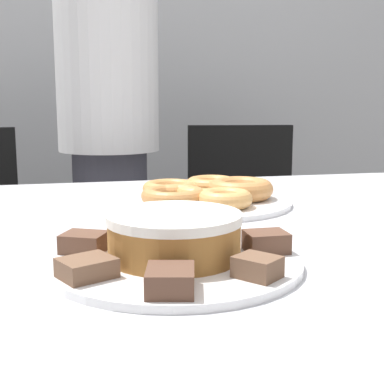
{
  "coord_description": "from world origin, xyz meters",
  "views": [
    {
      "loc": [
        -0.19,
        -0.84,
        0.97
      ],
      "look_at": [
        -0.0,
        -0.0,
        0.82
      ],
      "focal_mm": 50.0,
      "sensor_mm": 36.0,
      "label": 1
    }
  ],
  "objects": [
    {
      "name": "lamington_0",
      "position": [
        0.01,
        -0.29,
        0.79
      ],
      "size": [
        0.06,
        0.06,
        0.02
      ],
      "rotation": [
        0.0,
        0.0,
        5.39
      ],
      "color": "brown",
      "rests_on": "plate_cake"
    },
    {
      "name": "donut_5",
      "position": [
        0.0,
        0.16,
        0.79
      ],
      "size": [
        0.13,
        0.13,
        0.03
      ],
      "color": "#C68447",
      "rests_on": "plate_donuts"
    },
    {
      "name": "plate_donuts",
      "position": [
        0.07,
        0.19,
        0.77
      ],
      "size": [
        0.35,
        0.35,
        0.01
      ],
      "color": "white",
      "rests_on": "table"
    },
    {
      "name": "donut_3",
      "position": [
        0.1,
        0.25,
        0.79
      ],
      "size": [
        0.11,
        0.11,
        0.04
      ],
      "color": "#D18E4C",
      "rests_on": "plate_donuts"
    },
    {
      "name": "donut_1",
      "position": [
        0.09,
        0.1,
        0.79
      ],
      "size": [
        0.1,
        0.1,
        0.03
      ],
      "color": "tan",
      "rests_on": "plate_donuts"
    },
    {
      "name": "lamington_6",
      "position": [
        -0.09,
        -0.32,
        0.79
      ],
      "size": [
        0.06,
        0.07,
        0.03
      ],
      "rotation": [
        0.0,
        0.0,
        10.77
      ],
      "color": "brown",
      "rests_on": "plate_cake"
    },
    {
      "name": "lamington_1",
      "position": [
        0.06,
        -0.2,
        0.79
      ],
      "size": [
        0.05,
        0.05,
        0.03
      ],
      "rotation": [
        0.0,
        0.0,
        6.28
      ],
      "color": "brown",
      "rests_on": "plate_cake"
    },
    {
      "name": "lamington_3",
      "position": [
        -0.09,
        -0.08,
        0.79
      ],
      "size": [
        0.05,
        0.06,
        0.02
      ],
      "rotation": [
        0.0,
        0.0,
        8.08
      ],
      "color": "#513828",
      "rests_on": "plate_cake"
    },
    {
      "name": "lamington_4",
      "position": [
        -0.18,
        -0.14,
        0.79
      ],
      "size": [
        0.07,
        0.07,
        0.03
      ],
      "rotation": [
        0.0,
        0.0,
        8.98
      ],
      "color": "brown",
      "rests_on": "plate_cake"
    },
    {
      "name": "office_chair_right",
      "position": [
        0.41,
        0.94,
        0.41
      ],
      "size": [
        0.5,
        0.5,
        0.88
      ],
      "rotation": [
        0.0,
        0.0,
        -0.16
      ],
      "color": "black",
      "rests_on": "ground_plane"
    },
    {
      "name": "plate_cake",
      "position": [
        -0.07,
        -0.2,
        0.77
      ],
      "size": [
        0.33,
        0.33,
        0.01
      ],
      "color": "white",
      "rests_on": "table"
    },
    {
      "name": "lamington_2",
      "position": [
        0.01,
        -0.1,
        0.79
      ],
      "size": [
        0.06,
        0.06,
        0.03
      ],
      "rotation": [
        0.0,
        0.0,
        7.18
      ],
      "color": "brown",
      "rests_on": "plate_cake"
    },
    {
      "name": "lamington_5",
      "position": [
        -0.18,
        -0.25,
        0.78
      ],
      "size": [
        0.07,
        0.07,
        0.02
      ],
      "rotation": [
        0.0,
        0.0,
        9.87
      ],
      "color": "brown",
      "rests_on": "plate_cake"
    },
    {
      "name": "wall_back",
      "position": [
        0.0,
        1.64,
        1.3
      ],
      "size": [
        8.0,
        0.05,
        2.6
      ],
      "color": "#A8AAAD",
      "rests_on": "ground_plane"
    },
    {
      "name": "donut_4",
      "position": [
        0.01,
        0.24,
        0.79
      ],
      "size": [
        0.12,
        0.12,
        0.03
      ],
      "color": "#D18E4C",
      "rests_on": "plate_donuts"
    },
    {
      "name": "person_standing",
      "position": [
        -0.07,
        0.84,
        0.89
      ],
      "size": [
        0.31,
        0.31,
        1.67
      ],
      "color": "#383842",
      "rests_on": "ground_plane"
    },
    {
      "name": "table",
      "position": [
        0.0,
        0.0,
        0.68
      ],
      "size": [
        1.41,
        1.08,
        0.76
      ],
      "color": "silver",
      "rests_on": "ground_plane"
    },
    {
      "name": "donut_0",
      "position": [
        0.07,
        0.19,
        0.79
      ],
      "size": [
        0.11,
        0.11,
        0.03
      ],
      "color": "tan",
      "rests_on": "plate_donuts"
    },
    {
      "name": "frosted_cake",
      "position": [
        -0.07,
        -0.2,
        0.8
      ],
      "size": [
        0.17,
        0.17,
        0.06
      ],
      "color": "#9E662D",
      "rests_on": "plate_cake"
    },
    {
      "name": "donut_2",
      "position": [
        0.14,
        0.18,
        0.79
      ],
      "size": [
        0.13,
        0.13,
        0.04
      ],
      "color": "#C68447",
      "rests_on": "plate_donuts"
    }
  ]
}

